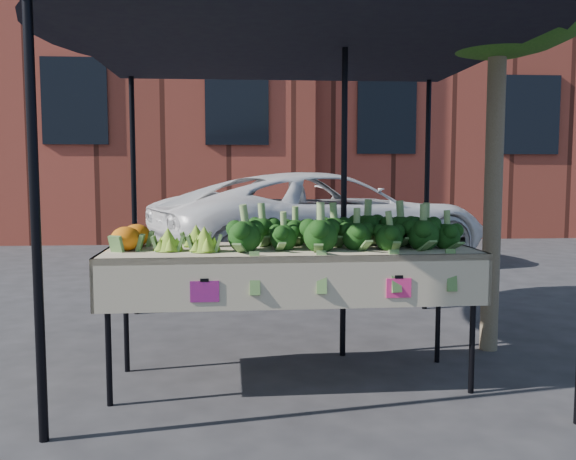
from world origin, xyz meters
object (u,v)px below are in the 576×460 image
at_px(vehicle, 325,95).
at_px(street_tree, 496,95).
at_px(table, 290,315).
at_px(canopy, 296,175).

bearing_deg(vehicle, street_tree, 168.70).
distance_m(table, street_tree, 2.32).
relative_size(table, vehicle, 0.48).
height_order(table, vehicle, vehicle).
bearing_deg(table, vehicle, 79.75).
height_order(table, canopy, canopy).
height_order(canopy, street_tree, street_tree).
bearing_deg(canopy, street_tree, -0.26).
bearing_deg(street_tree, vehicle, 99.33).
relative_size(canopy, vehicle, 0.63).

